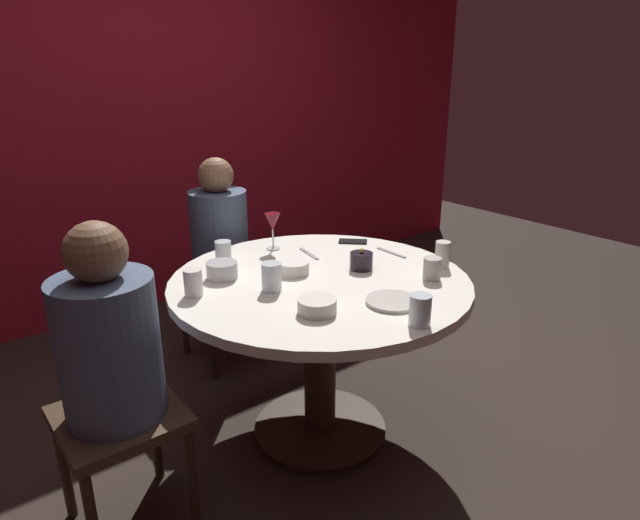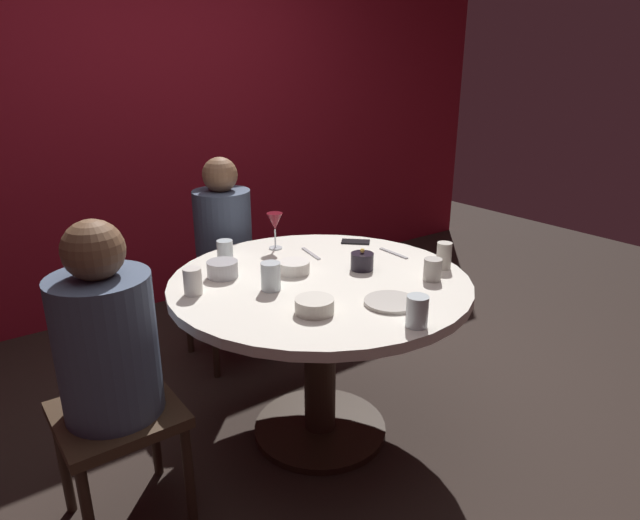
% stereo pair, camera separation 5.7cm
% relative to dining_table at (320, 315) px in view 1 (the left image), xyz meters
% --- Properties ---
extents(ground_plane, '(8.00, 8.00, 0.00)m').
position_rel_dining_table_xyz_m(ground_plane, '(0.00, 0.00, -0.58)').
color(ground_plane, '#2D231E').
extents(back_wall, '(6.00, 0.10, 2.60)m').
position_rel_dining_table_xyz_m(back_wall, '(0.00, 1.90, 0.72)').
color(back_wall, maroon).
rests_on(back_wall, ground).
extents(dining_table, '(1.25, 1.25, 0.75)m').
position_rel_dining_table_xyz_m(dining_table, '(0.00, 0.00, 0.00)').
color(dining_table, silver).
rests_on(dining_table, ground).
extents(seated_diner_left, '(0.40, 0.40, 1.15)m').
position_rel_dining_table_xyz_m(seated_diner_left, '(-0.87, 0.00, 0.13)').
color(seated_diner_left, '#3F2D1E').
rests_on(seated_diner_left, ground).
extents(seated_diner_back, '(0.40, 0.40, 1.14)m').
position_rel_dining_table_xyz_m(seated_diner_back, '(0.00, 0.88, 0.12)').
color(seated_diner_back, '#3F2D1E').
rests_on(seated_diner_back, ground).
extents(candle_holder, '(0.10, 0.10, 0.10)m').
position_rel_dining_table_xyz_m(candle_holder, '(0.21, -0.02, 0.21)').
color(candle_holder, black).
rests_on(candle_holder, dining_table).
extents(wine_glass, '(0.08, 0.08, 0.18)m').
position_rel_dining_table_xyz_m(wine_glass, '(0.06, 0.44, 0.30)').
color(wine_glass, silver).
rests_on(wine_glass, dining_table).
extents(dinner_plate, '(0.20, 0.20, 0.01)m').
position_rel_dining_table_xyz_m(dinner_plate, '(0.06, -0.37, 0.18)').
color(dinner_plate, '#B2ADA3').
rests_on(dinner_plate, dining_table).
extents(cell_phone, '(0.15, 0.15, 0.01)m').
position_rel_dining_table_xyz_m(cell_phone, '(0.43, 0.29, 0.17)').
color(cell_phone, black).
rests_on(cell_phone, dining_table).
extents(bowl_serving_large, '(0.13, 0.13, 0.07)m').
position_rel_dining_table_xyz_m(bowl_serving_large, '(-0.32, 0.25, 0.20)').
color(bowl_serving_large, '#B7B7BC').
rests_on(bowl_serving_large, dining_table).
extents(bowl_salad_center, '(0.14, 0.14, 0.05)m').
position_rel_dining_table_xyz_m(bowl_salad_center, '(-0.22, -0.26, 0.20)').
color(bowl_salad_center, beige).
rests_on(bowl_salad_center, dining_table).
extents(bowl_small_white, '(0.13, 0.13, 0.05)m').
position_rel_dining_table_xyz_m(bowl_small_white, '(-0.05, 0.12, 0.19)').
color(bowl_small_white, silver).
rests_on(bowl_small_white, dining_table).
extents(cup_near_candle, '(0.08, 0.08, 0.11)m').
position_rel_dining_table_xyz_m(cup_near_candle, '(-0.23, 0.02, 0.23)').
color(cup_near_candle, silver).
rests_on(cup_near_candle, dining_table).
extents(cup_by_left_diner, '(0.08, 0.08, 0.11)m').
position_rel_dining_table_xyz_m(cup_by_left_diner, '(-0.00, -0.55, 0.22)').
color(cup_by_left_diner, silver).
rests_on(cup_by_left_diner, dining_table).
extents(cup_by_right_diner, '(0.06, 0.06, 0.12)m').
position_rel_dining_table_xyz_m(cup_by_right_diner, '(0.50, -0.22, 0.23)').
color(cup_by_right_diner, beige).
rests_on(cup_by_right_diner, dining_table).
extents(cup_center_front, '(0.07, 0.07, 0.11)m').
position_rel_dining_table_xyz_m(cup_center_front, '(-0.49, 0.16, 0.22)').
color(cup_center_front, silver).
rests_on(cup_center_front, dining_table).
extents(cup_far_edge, '(0.07, 0.07, 0.09)m').
position_rel_dining_table_xyz_m(cup_far_edge, '(-0.21, 0.45, 0.21)').
color(cup_far_edge, silver).
rests_on(cup_far_edge, dining_table).
extents(cup_beside_wine, '(0.07, 0.07, 0.09)m').
position_rel_dining_table_xyz_m(cup_beside_wine, '(0.36, -0.29, 0.22)').
color(cup_beside_wine, '#B2ADA3').
rests_on(cup_beside_wine, dining_table).
extents(fork_near_plate, '(0.05, 0.18, 0.01)m').
position_rel_dining_table_xyz_m(fork_near_plate, '(0.15, 0.27, 0.17)').
color(fork_near_plate, '#B7B7BC').
rests_on(fork_near_plate, dining_table).
extents(knife_near_plate, '(0.02, 0.18, 0.01)m').
position_rel_dining_table_xyz_m(knife_near_plate, '(0.46, 0.05, 0.17)').
color(knife_near_plate, '#B7B7BC').
rests_on(knife_near_plate, dining_table).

